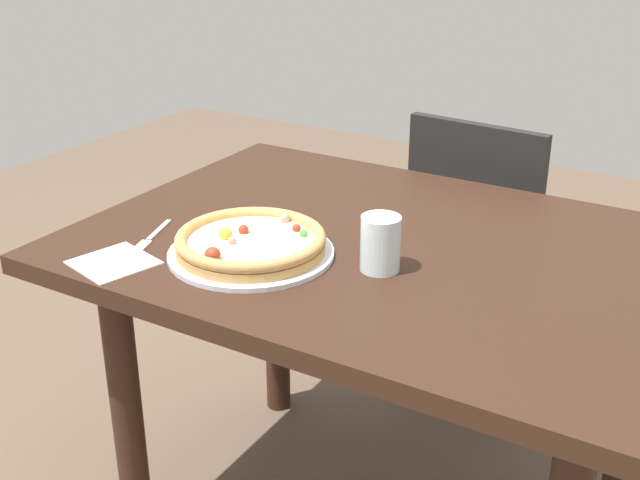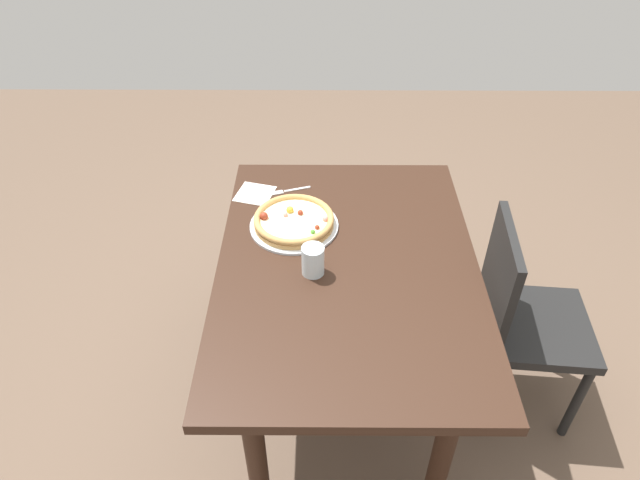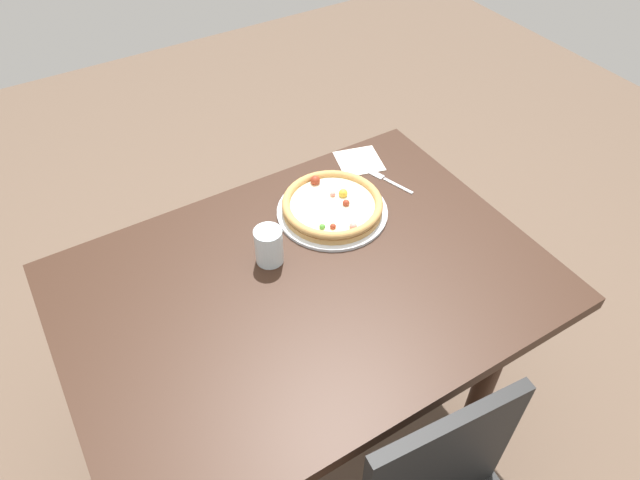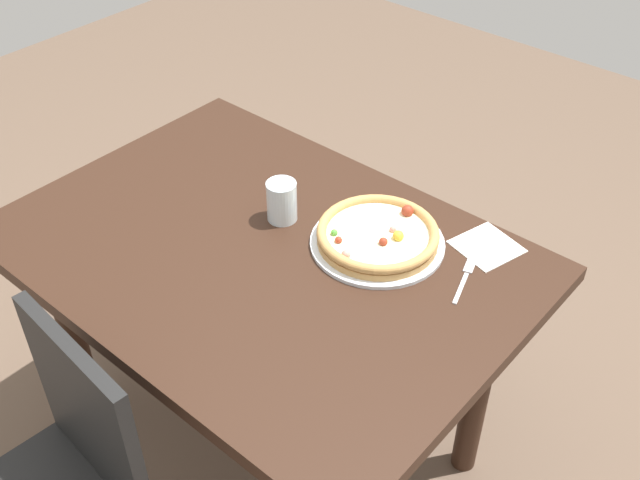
{
  "view_description": "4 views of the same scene",
  "coord_description": "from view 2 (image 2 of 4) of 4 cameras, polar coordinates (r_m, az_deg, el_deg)",
  "views": [
    {
      "loc": [
        -0.66,
        1.38,
        1.43
      ],
      "look_at": [
        0.1,
        0.1,
        0.78
      ],
      "focal_mm": 45.42,
      "sensor_mm": 36.0,
      "label": 1
    },
    {
      "loc": [
        -1.44,
        0.09,
        2.06
      ],
      "look_at": [
        0.1,
        0.1,
        0.78
      ],
      "focal_mm": 31.5,
      "sensor_mm": 36.0,
      "label": 2
    },
    {
      "loc": [
        -0.48,
        -0.87,
        1.9
      ],
      "look_at": [
        0.1,
        0.1,
        0.78
      ],
      "focal_mm": 32.09,
      "sensor_mm": 36.0,
      "label": 3
    },
    {
      "loc": [
        1.04,
        -0.99,
        1.94
      ],
      "look_at": [
        0.1,
        0.1,
        0.78
      ],
      "focal_mm": 42.71,
      "sensor_mm": 36.0,
      "label": 4
    }
  ],
  "objects": [
    {
      "name": "drinking_glass",
      "position": [
        1.87,
        -0.72,
        -2.08
      ],
      "size": [
        0.08,
        0.08,
        0.11
      ],
      "primitive_type": "cylinder",
      "color": "silver",
      "rests_on": "dining_table"
    },
    {
      "name": "dining_table",
      "position": [
        2.02,
        2.75,
        -4.67
      ],
      "size": [
        1.27,
        0.9,
        0.76
      ],
      "color": "#331E14",
      "rests_on": "ground"
    },
    {
      "name": "pizza",
      "position": [
        2.08,
        -2.67,
        2.03
      ],
      "size": [
        0.3,
        0.3,
        0.05
      ],
      "color": "tan",
      "rests_on": "plate"
    },
    {
      "name": "chair_near",
      "position": [
        2.27,
        19.8,
        -7.33
      ],
      "size": [
        0.43,
        0.43,
        0.88
      ],
      "rotation": [
        0.0,
        0.0,
        3.05
      ],
      "color": "black",
      "rests_on": "ground"
    },
    {
      "name": "napkin",
      "position": [
        2.28,
        -6.64,
        4.68
      ],
      "size": [
        0.17,
        0.17,
        0.0
      ],
      "primitive_type": "cube",
      "rotation": [
        0.0,
        0.0,
        -0.27
      ],
      "color": "white",
      "rests_on": "dining_table"
    },
    {
      "name": "plate",
      "position": [
        2.1,
        -2.64,
        1.48
      ],
      "size": [
        0.33,
        0.33,
        0.01
      ],
      "primitive_type": "cylinder",
      "color": "silver",
      "rests_on": "dining_table"
    },
    {
      "name": "fork",
      "position": [
        2.28,
        -3.35,
        5.0
      ],
      "size": [
        0.07,
        0.16,
        0.0
      ],
      "rotation": [
        0.0,
        0.0,
        1.88
      ],
      "color": "silver",
      "rests_on": "dining_table"
    },
    {
      "name": "ground_plane",
      "position": [
        2.51,
        2.28,
        -15.23
      ],
      "size": [
        6.0,
        6.0,
        0.0
      ],
      "primitive_type": "plane",
      "color": "brown"
    }
  ]
}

